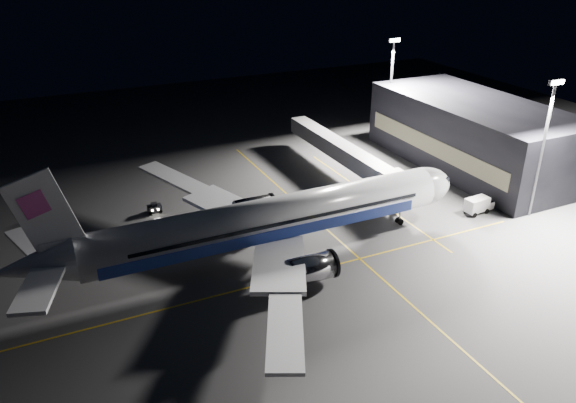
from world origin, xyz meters
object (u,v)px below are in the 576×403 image
(floodlight_mast_north, at_px, (391,81))
(floodlight_mast_south, at_px, (545,137))
(safety_cone_b, at_px, (258,206))
(baggage_tug, at_px, (154,208))
(safety_cone_a, at_px, (262,239))
(airliner, at_px, (263,221))
(service_truck, at_px, (479,204))
(jet_bridge, at_px, (347,154))
(safety_cone_c, at_px, (232,222))

(floodlight_mast_north, height_order, floodlight_mast_south, same)
(floodlight_mast_north, bearing_deg, floodlight_mast_south, -90.00)
(floodlight_mast_north, xyz_separation_m, safety_cone_b, (-36.24, -17.99, -12.06))
(baggage_tug, relative_size, safety_cone_a, 4.19)
(airliner, bearing_deg, service_truck, -3.22)
(floodlight_mast_north, xyz_separation_m, safety_cone_a, (-39.71, -27.99, -12.11))
(jet_bridge, relative_size, baggage_tug, 15.99)
(airliner, xyz_separation_m, safety_cone_c, (-0.67, 10.56, -4.87))
(floodlight_mast_south, xyz_separation_m, baggage_tug, (-51.14, 25.19, -11.67))
(airliner, relative_size, safety_cone_c, 105.06)
(floodlight_mast_south, bearing_deg, service_truck, 147.35)
(floodlight_mast_north, distance_m, safety_cone_a, 50.07)
(airliner, relative_size, service_truck, 12.24)
(floodlight_mast_north, distance_m, service_truck, 36.25)
(service_truck, relative_size, baggage_tug, 2.34)
(safety_cone_b, distance_m, safety_cone_c, 6.49)
(safety_cone_a, bearing_deg, baggage_tug, 126.98)
(service_truck, height_order, safety_cone_c, service_truck)
(floodlight_mast_north, bearing_deg, safety_cone_a, -144.82)
(floodlight_mast_south, distance_m, safety_cone_a, 42.70)
(service_truck, relative_size, safety_cone_a, 9.79)
(jet_bridge, xyz_separation_m, safety_cone_b, (-18.24, -4.06, -4.27))
(safety_cone_c, bearing_deg, safety_cone_b, 32.02)
(service_truck, bearing_deg, safety_cone_b, 146.29)
(floodlight_mast_north, bearing_deg, safety_cone_c, -152.83)
(jet_bridge, distance_m, floodlight_mast_north, 24.06)
(jet_bridge, height_order, service_truck, jet_bridge)
(airliner, height_order, safety_cone_a, airliner)
(floodlight_mast_north, relative_size, baggage_tug, 9.62)
(floodlight_mast_north, height_order, baggage_tug, floodlight_mast_north)
(baggage_tug, xyz_separation_m, safety_cone_c, (9.39, -8.62, -0.41))
(safety_cone_a, distance_m, safety_cone_b, 10.58)
(floodlight_mast_north, distance_m, baggage_tug, 53.99)
(floodlight_mast_south, relative_size, service_truck, 4.12)
(service_truck, relative_size, safety_cone_c, 8.58)
(airliner, xyz_separation_m, safety_cone_b, (4.83, 14.00, -4.86))
(safety_cone_a, height_order, safety_cone_b, safety_cone_b)
(floodlight_mast_south, distance_m, safety_cone_c, 46.51)
(service_truck, distance_m, safety_cone_b, 33.91)
(safety_cone_c, bearing_deg, jet_bridge, 17.52)
(airliner, xyz_separation_m, floodlight_mast_south, (41.08, -6.01, 7.21))
(service_truck, xyz_separation_m, baggage_tug, (-44.80, 21.13, -0.63))
(floodlight_mast_south, bearing_deg, airliner, 171.67)
(jet_bridge, height_order, baggage_tug, jet_bridge)
(floodlight_mast_north, relative_size, service_truck, 4.12)
(jet_bridge, distance_m, safety_cone_b, 19.17)
(airliner, height_order, jet_bridge, airliner)
(baggage_tug, height_order, safety_cone_b, baggage_tug)
(floodlight_mast_north, relative_size, floodlight_mast_south, 1.00)
(floodlight_mast_north, relative_size, safety_cone_a, 40.33)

